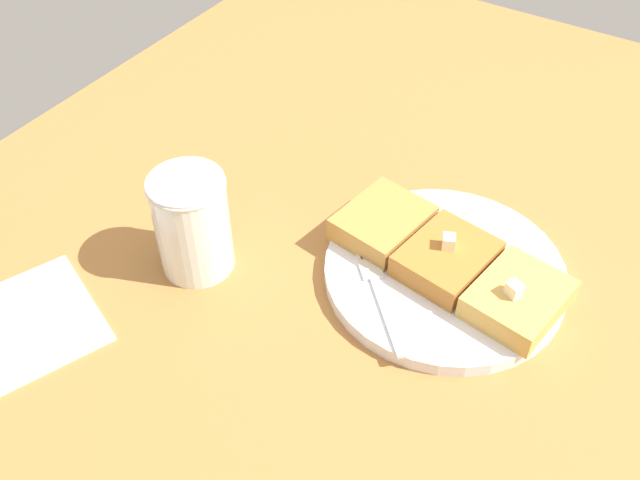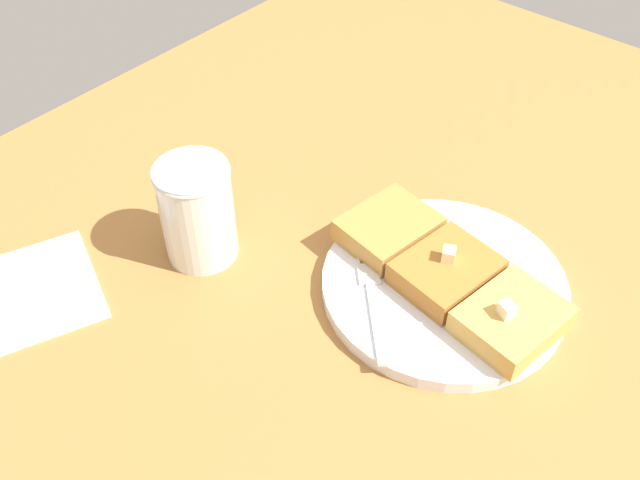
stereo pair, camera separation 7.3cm
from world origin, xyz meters
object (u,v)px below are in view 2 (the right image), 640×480
Objects in this scene: fork at (371,292)px; syrup_jar at (198,215)px; plate at (444,285)px; napkin at (21,296)px.

syrup_jar is (18.43, 5.92, 3.56)cm from fork.
plate is 7.83cm from fork.
plate is at bearing -138.54° from napkin.
fork is at bearing -140.96° from napkin.
napkin is at bearing 41.46° from plate.
plate is 2.01× the size of fork.
plate is 43.43cm from napkin.
napkin is (32.54, 28.75, -0.74)cm from plate.
plate reaches higher than napkin.
napkin is at bearing 39.04° from fork.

